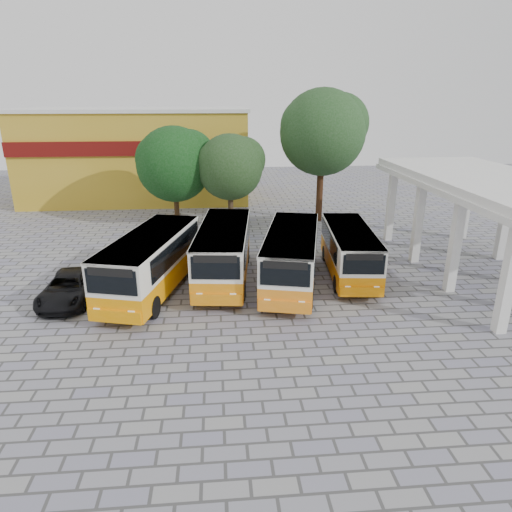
{
  "coord_description": "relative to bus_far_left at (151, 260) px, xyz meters",
  "views": [
    {
      "loc": [
        -3.77,
        -18.57,
        9.36
      ],
      "look_at": [
        -1.83,
        3.66,
        1.5
      ],
      "focal_mm": 32.0,
      "sensor_mm": 36.0,
      "label": 1
    }
  ],
  "objects": [
    {
      "name": "tree_middle",
      "position": [
        4.39,
        11.73,
        2.93
      ],
      "size": [
        4.99,
        4.75,
        6.87
      ],
      "color": "#42311E",
      "rests_on": "ground"
    },
    {
      "name": "bus_far_right",
      "position": [
        10.41,
        1.4,
        -0.2
      ],
      "size": [
        2.96,
        7.47,
        2.62
      ],
      "rotation": [
        0.0,
        0.0,
        -0.11
      ],
      "color": "orange",
      "rests_on": "ground"
    },
    {
      "name": "bus_centre_right",
      "position": [
        7.05,
        0.28,
        -0.04
      ],
      "size": [
        4.21,
        8.46,
        2.9
      ],
      "rotation": [
        0.0,
        0.0,
        -0.23
      ],
      "color": "orange",
      "rests_on": "ground"
    },
    {
      "name": "shophouse_block",
      "position": [
        -3.9,
        23.1,
        2.45
      ],
      "size": [
        20.4,
        10.4,
        8.3
      ],
      "color": "#B69020",
      "rests_on": "ground"
    },
    {
      "name": "parked_car",
      "position": [
        -3.87,
        -0.63,
        -1.06
      ],
      "size": [
        2.18,
        4.71,
        1.31
      ],
      "primitive_type": "imported",
      "rotation": [
        0.0,
        0.0,
        0.0
      ],
      "color": "black",
      "rests_on": "ground"
    },
    {
      "name": "bus_far_left",
      "position": [
        0.0,
        0.0,
        0.0
      ],
      "size": [
        4.49,
        8.69,
        2.97
      ],
      "rotation": [
        0.0,
        0.0,
        -0.26
      ],
      "color": "orange",
      "rests_on": "ground"
    },
    {
      "name": "tree_left",
      "position": [
        0.34,
        12.82,
        3.07
      ],
      "size": [
        5.81,
        5.54,
        7.37
      ],
      "color": "#3D2713",
      "rests_on": "ground"
    },
    {
      "name": "tree_right",
      "position": [
        11.41,
        13.17,
        5.26
      ],
      "size": [
        6.74,
        6.42,
        9.99
      ],
      "color": "#3D2211",
      "rests_on": "ground"
    },
    {
      "name": "terminal_shelter",
      "position": [
        17.6,
        1.11,
        3.2
      ],
      "size": [
        6.8,
        15.8,
        5.4
      ],
      "color": "silver",
      "rests_on": "ground"
    },
    {
      "name": "ground",
      "position": [
        7.1,
        -2.89,
        -1.72
      ],
      "size": [
        90.0,
        90.0,
        0.0
      ],
      "primitive_type": "plane",
      "color": "gray",
      "rests_on": "ground"
    },
    {
      "name": "bus_centre_left",
      "position": [
        3.61,
        1.37,
        -0.02
      ],
      "size": [
        3.32,
        8.34,
        2.93
      ],
      "rotation": [
        0.0,
        0.0,
        -0.11
      ],
      "color": "orange",
      "rests_on": "ground"
    }
  ]
}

